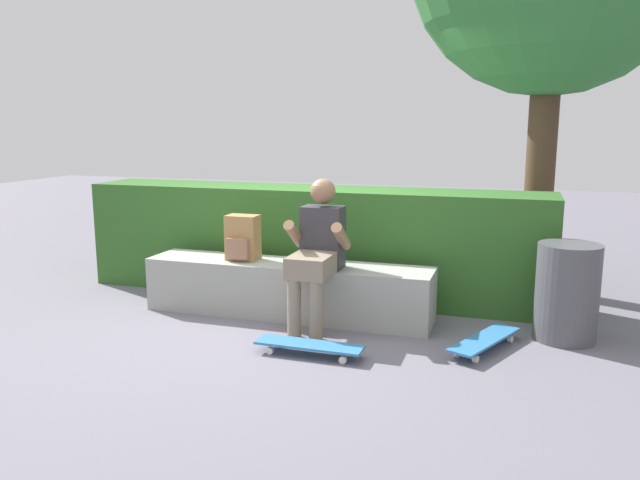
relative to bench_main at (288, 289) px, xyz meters
The scene contains 8 objects.
ground_plane 0.36m from the bench_main, 90.00° to the right, with size 24.00×24.00×0.00m, color slate.
bench_main is the anchor object (origin of this frame).
person_skater 0.60m from the bench_main, 32.34° to the right, with size 0.49×0.62×1.22m.
skateboard_near_person 1.00m from the bench_main, 60.07° to the right, with size 0.80×0.21×0.09m.
skateboard_beside_bench 1.75m from the bench_main, 11.51° to the right, with size 0.51×0.81×0.09m.
backpack_on_bench 0.60m from the bench_main, behind, with size 0.28×0.23×0.40m.
hedge_row 0.81m from the bench_main, 92.30° to the left, with size 4.55×0.69×1.06m.
trash_bin 2.30m from the bench_main, ahead, with size 0.48×0.48×0.76m.
Camera 1 is at (1.89, -4.65, 1.68)m, focal length 34.82 mm.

